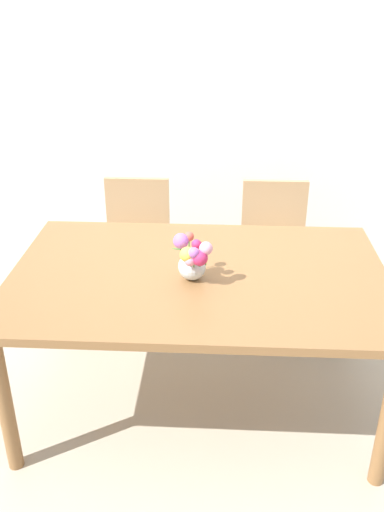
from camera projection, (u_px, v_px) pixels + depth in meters
name	position (u px, v px, depth m)	size (l,w,h in m)	color
ground_plane	(198.00, 398.00, 3.01)	(12.00, 12.00, 0.00)	#B7AD99
back_wall	(209.00, 84.00, 3.81)	(7.00, 0.10, 2.80)	silver
dining_table	(199.00, 286.00, 2.70)	(1.82, 1.18, 0.78)	olive
chair_left	(136.00, 238.00, 3.63)	(0.42, 0.42, 0.90)	tan
chair_right	(274.00, 241.00, 3.59)	(0.42, 0.42, 0.90)	tan
flower_vase	(192.00, 259.00, 2.53)	(0.19, 0.21, 0.24)	silver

